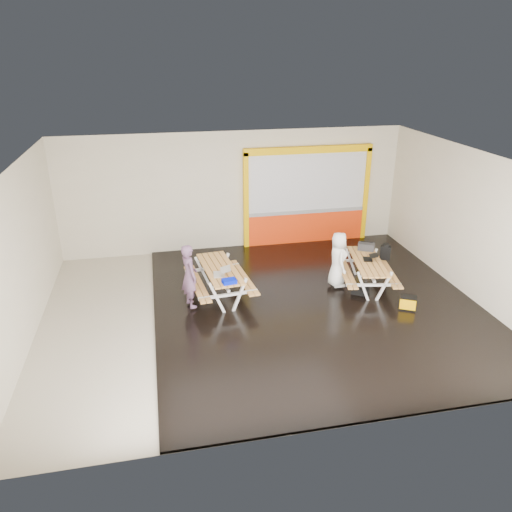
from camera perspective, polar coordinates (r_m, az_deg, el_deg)
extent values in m
cube|color=beige|center=(11.55, 0.92, -6.31)|extent=(10.00, 8.00, 0.01)
cube|color=white|center=(10.30, 1.04, 10.99)|extent=(10.00, 8.00, 0.01)
cube|color=beige|center=(14.53, -2.53, 7.42)|extent=(10.00, 0.01, 3.50)
cube|color=beige|center=(7.35, 7.95, -9.28)|extent=(10.00, 0.01, 3.50)
cube|color=beige|center=(10.92, -25.59, -0.28)|extent=(0.01, 8.00, 3.50)
cube|color=beige|center=(12.81, 23.43, 3.34)|extent=(0.01, 8.00, 3.50)
cube|color=black|center=(11.84, 6.86, -5.53)|extent=(7.50, 7.98, 0.05)
cube|color=#F7390C|center=(15.34, 5.75, 3.27)|extent=(3.60, 0.12, 1.00)
cube|color=gray|center=(15.17, 5.83, 5.15)|extent=(3.60, 0.14, 0.10)
cube|color=silver|center=(14.92, 5.96, 8.49)|extent=(3.60, 0.08, 1.72)
cube|color=#FFBD00|center=(14.59, -1.16, 6.28)|extent=(0.14, 0.16, 2.90)
cube|color=#FFBD00|center=(15.69, 12.48, 6.93)|extent=(0.14, 0.16, 2.90)
cube|color=#FFBD00|center=(14.70, 6.14, 12.09)|extent=(3.88, 0.16, 0.20)
cube|color=#DC9C52|center=(11.70, -5.59, -1.65)|extent=(0.35, 2.03, 0.04)
cube|color=#DC9C52|center=(11.72, -4.91, -1.56)|extent=(0.35, 2.03, 0.04)
cube|color=#DC9C52|center=(11.75, -4.23, -1.47)|extent=(0.35, 2.03, 0.04)
cube|color=#DC9C52|center=(11.79, -3.55, -1.38)|extent=(0.35, 2.03, 0.04)
cube|color=#DC9C52|center=(11.82, -2.87, -1.29)|extent=(0.35, 2.03, 0.04)
cube|color=white|center=(11.18, -4.52, -4.88)|extent=(0.38, 0.10, 0.81)
cube|color=white|center=(11.30, -1.91, -4.51)|extent=(0.38, 0.10, 0.81)
cube|color=white|center=(11.22, -3.21, -4.49)|extent=(1.39, 0.21, 0.06)
cube|color=white|center=(11.10, -3.24, -3.28)|extent=(0.69, 0.14, 0.06)
cube|color=white|center=(12.54, -6.21, -1.73)|extent=(0.38, 0.10, 0.81)
cube|color=white|center=(12.64, -3.88, -1.43)|extent=(0.38, 0.10, 0.81)
cube|color=white|center=(12.57, -5.05, -1.39)|extent=(1.39, 0.21, 0.06)
cube|color=white|center=(12.46, -5.09, -0.29)|extent=(0.69, 0.14, 0.06)
cube|color=white|center=(11.84, -4.20, -2.37)|extent=(0.24, 1.66, 0.06)
cube|color=#DC9C52|center=(11.77, -7.15, -3.21)|extent=(0.34, 2.03, 0.04)
cube|color=#DC9C52|center=(11.79, -6.49, -3.12)|extent=(0.34, 2.03, 0.04)
cube|color=#DC9C52|center=(12.00, -1.92, -2.50)|extent=(0.34, 2.03, 0.04)
cube|color=#DC9C52|center=(12.03, -1.29, -2.41)|extent=(0.34, 2.03, 0.04)
cube|color=#DC9C52|center=(12.49, 11.56, -0.59)|extent=(0.47, 1.90, 0.04)
cube|color=#DC9C52|center=(12.52, 12.17, -0.59)|extent=(0.47, 1.90, 0.04)
cube|color=#DC9C52|center=(12.55, 12.78, -0.58)|extent=(0.47, 1.90, 0.04)
cube|color=#DC9C52|center=(12.58, 13.38, -0.58)|extent=(0.47, 1.90, 0.04)
cube|color=#DC9C52|center=(12.61, 13.98, -0.57)|extent=(0.47, 1.90, 0.04)
cube|color=white|center=(11.99, 12.25, -3.47)|extent=(0.36, 0.12, 0.77)
cube|color=white|center=(12.11, 14.55, -3.42)|extent=(0.36, 0.12, 0.77)
cube|color=white|center=(12.03, 13.42, -3.26)|extent=(1.30, 0.30, 0.06)
cube|color=white|center=(11.92, 13.53, -2.19)|extent=(0.65, 0.18, 0.06)
cube|color=white|center=(13.28, 10.91, -0.68)|extent=(0.36, 0.12, 0.77)
cube|color=white|center=(13.39, 12.99, -0.66)|extent=(0.36, 0.12, 0.77)
cube|color=white|center=(13.31, 11.97, -0.50)|extent=(1.30, 0.30, 0.06)
cube|color=white|center=(13.22, 12.06, 0.49)|extent=(0.65, 0.18, 0.06)
cube|color=white|center=(12.62, 12.70, -1.38)|extent=(0.35, 1.55, 0.06)
cube|color=#DC9C52|center=(12.54, 10.03, -1.81)|extent=(0.47, 1.90, 0.04)
cube|color=#DC9C52|center=(12.56, 10.61, -1.80)|extent=(0.47, 1.90, 0.04)
cube|color=#DC9C52|center=(12.78, 14.68, -1.74)|extent=(0.47, 1.90, 0.04)
cube|color=#DC9C52|center=(12.81, 15.24, -1.73)|extent=(0.47, 1.90, 0.04)
imported|color=#654562|center=(11.33, -7.69, -2.28)|extent=(0.50, 0.63, 1.51)
imported|color=white|center=(12.38, 9.43, -0.37)|extent=(0.47, 0.70, 1.40)
cube|color=silver|center=(11.39, -4.30, -2.13)|extent=(0.27, 0.37, 0.02)
cube|color=silver|center=(11.35, -3.54, -1.53)|extent=(0.26, 0.37, 0.07)
cube|color=silver|center=(11.35, -3.58, -1.53)|extent=(0.22, 0.33, 0.06)
cube|color=black|center=(12.59, 12.76, -0.37)|extent=(0.30, 0.35, 0.02)
cube|color=black|center=(12.56, 13.42, 0.05)|extent=(0.28, 0.35, 0.06)
cube|color=silver|center=(12.56, 13.39, 0.05)|extent=(0.24, 0.31, 0.05)
cube|color=#0011CA|center=(10.98, -3.11, -2.92)|extent=(0.33, 0.26, 0.09)
cube|color=black|center=(13.14, 12.60, 1.06)|extent=(0.47, 0.38, 0.19)
cylinder|color=black|center=(13.09, 12.65, 1.61)|extent=(0.29, 0.17, 0.03)
cube|color=black|center=(13.37, 14.69, 0.37)|extent=(0.30, 0.26, 0.37)
cylinder|color=black|center=(13.29, 14.77, 1.18)|extent=(0.22, 0.22, 0.09)
cube|color=black|center=(12.43, 11.97, -3.91)|extent=(0.50, 0.47, 0.15)
cube|color=black|center=(12.01, 17.04, -5.79)|extent=(0.45, 0.39, 0.04)
cube|color=#E59D00|center=(11.94, 17.12, -5.20)|extent=(0.42, 0.37, 0.28)
cube|color=black|center=(11.88, 17.20, -4.56)|extent=(0.45, 0.39, 0.03)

